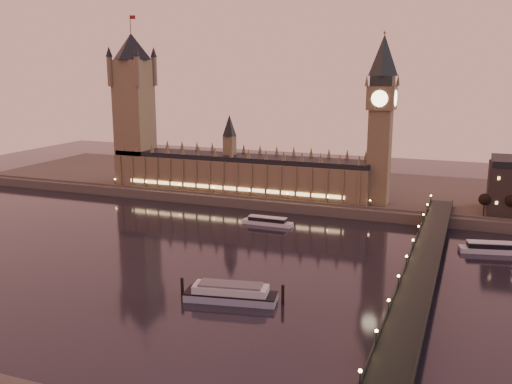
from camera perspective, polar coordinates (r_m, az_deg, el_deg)
ground at (r=267.88m, az=-4.06°, el=-7.06°), size 700.00×700.00×0.00m
far_embankment at (r=409.92m, az=9.69°, el=0.09°), size 560.00×130.00×6.00m
palace_of_westminster at (r=385.38m, az=-1.83°, el=2.32°), size 180.00×26.62×52.00m
victoria_tower at (r=418.00m, az=-12.13°, el=8.93°), size 31.68×31.68×118.00m
big_ben at (r=354.11m, az=12.41°, el=8.04°), size 17.68×17.68×104.00m
westminster_bridge at (r=243.38m, az=16.03°, el=-8.20°), size 13.20×260.00×15.30m
bare_tree_0 at (r=344.70m, az=21.59°, el=-0.66°), size 6.86×6.86×13.95m
bare_tree_1 at (r=345.25m, az=24.10°, el=-0.85°), size 6.86×6.86×13.95m
cruise_boat_a at (r=328.98m, az=1.15°, el=-2.95°), size 29.60×6.53×4.73m
cruise_boat_b at (r=303.24m, az=22.40°, el=-5.19°), size 30.27×13.58×5.42m
moored_barge at (r=224.91m, az=-2.55°, el=-10.07°), size 40.79×16.47×7.60m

